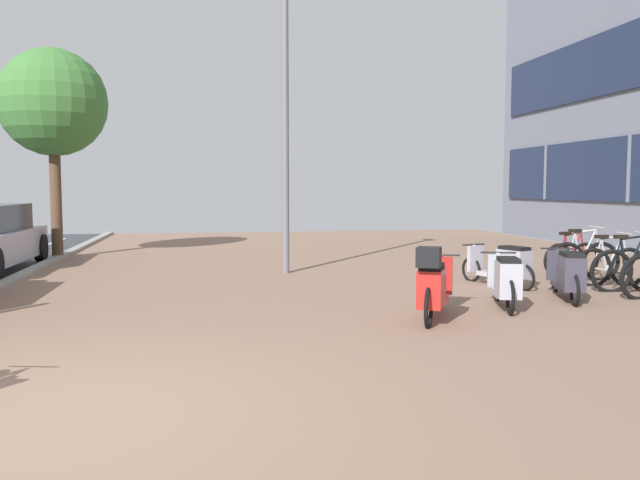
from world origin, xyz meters
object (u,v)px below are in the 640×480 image
scooter_extra (433,285)px  lamp_post (285,89)px  bicycle_rack_06 (584,261)px  scooter_mid (568,274)px  bicycle_rack_05 (610,266)px  scooter_near (505,281)px  bicycle_rack_07 (572,259)px  bicycle_rack_04 (630,270)px  street_tree (53,104)px  scooter_far (505,265)px

scooter_extra → lamp_post: (-1.28, 4.96, 3.17)m
bicycle_rack_06 → scooter_mid: (-1.46, -1.90, 0.04)m
bicycle_rack_05 → scooter_mid: size_ratio=0.77×
bicycle_rack_06 → scooter_near: 3.59m
bicycle_rack_07 → scooter_extra: bearing=-138.9°
bicycle_rack_06 → scooter_extra: size_ratio=0.85×
bicycle_rack_04 → bicycle_rack_05: bearing=82.3°
bicycle_rack_04 → street_tree: size_ratio=0.27×
bicycle_rack_07 → scooter_mid: bicycle_rack_07 is taller
lamp_post → bicycle_rack_06: bearing=-20.8°
lamp_post → bicycle_rack_07: bearing=-14.0°
scooter_far → street_tree: bearing=144.1°
bicycle_rack_06 → scooter_extra: bicycle_rack_06 is taller
lamp_post → street_tree: bearing=143.8°
scooter_extra → scooter_far: bearing=48.5°
street_tree → scooter_near: bearing=-46.6°
bicycle_rack_06 → bicycle_rack_07: (0.15, 0.65, -0.03)m
bicycle_rack_05 → bicycle_rack_06: bicycle_rack_06 is taller
bicycle_rack_07 → street_tree: street_tree is taller
bicycle_rack_06 → scooter_extra: (-3.98, -2.95, 0.09)m
scooter_mid → lamp_post: 6.33m
bicycle_rack_05 → bicycle_rack_07: 1.30m
bicycle_rack_04 → scooter_far: 1.98m
bicycle_rack_05 → street_tree: bearing=148.6°
bicycle_rack_07 → scooter_mid: size_ratio=0.72×
scooter_near → lamp_post: (-2.56, 4.37, 3.23)m
bicycle_rack_07 → scooter_near: 4.16m
scooter_mid → scooter_far: (-0.32, 1.43, -0.02)m
scooter_near → street_tree: size_ratio=0.32×
bicycle_rack_05 → bicycle_rack_06: (-0.10, 0.65, 0.02)m
lamp_post → bicycle_rack_04: bearing=-32.1°
lamp_post → street_tree: (-5.11, 3.74, 0.08)m
bicycle_rack_05 → bicycle_rack_07: bicycle_rack_05 is taller
bicycle_rack_06 → bicycle_rack_07: size_ratio=1.12×
scooter_extra → bicycle_rack_07: bearing=41.1°
scooter_near → bicycle_rack_06: bearing=41.2°
lamp_post → scooter_mid: bearing=-45.8°
bicycle_rack_05 → scooter_far: 1.89m
bicycle_rack_04 → bicycle_rack_06: bicycle_rack_06 is taller
bicycle_rack_04 → bicycle_rack_06: (-0.01, 1.30, 0.01)m
bicycle_rack_04 → lamp_post: (-5.27, 3.30, 3.27)m
scooter_near → bicycle_rack_05: bearing=31.5°
scooter_far → lamp_post: bearing=144.6°
bicycle_rack_04 → street_tree: 12.99m
bicycle_rack_06 → scooter_mid: bicycle_rack_06 is taller
scooter_far → scooter_extra: 3.32m
bicycle_rack_07 → scooter_mid: 3.02m
bicycle_rack_06 → scooter_far: size_ratio=0.87×
bicycle_rack_06 → bicycle_rack_07: 0.67m
bicycle_rack_05 → street_tree: 12.73m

